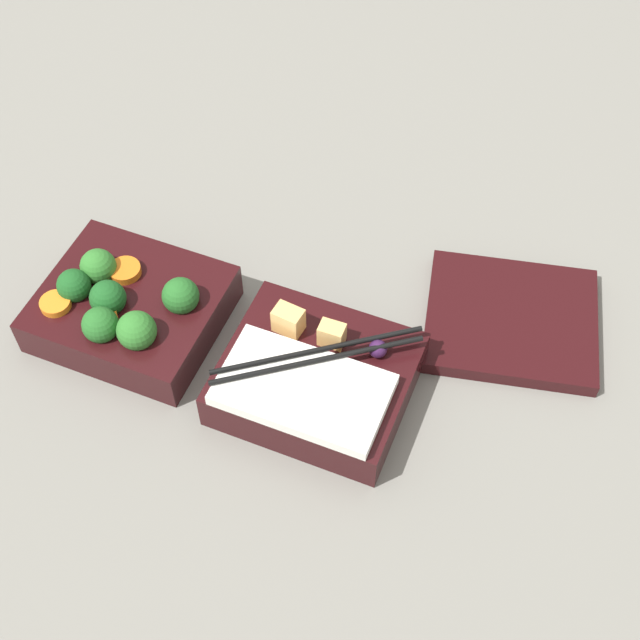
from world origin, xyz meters
TOP-DOWN VIEW (x-y plane):
  - ground_plane at (0.00, 0.00)m, footprint 3.00×3.00m
  - bento_tray_vegetable at (-0.10, -0.01)m, footprint 0.17×0.15m
  - bento_tray_rice at (0.10, -0.01)m, footprint 0.17×0.15m
  - bento_lid at (0.25, 0.14)m, footprint 0.19×0.18m

SIDE VIEW (x-z plane):
  - ground_plane at x=0.00m, z-range 0.00..0.00m
  - bento_lid at x=0.25m, z-range 0.00..0.02m
  - bento_tray_rice at x=0.10m, z-range -0.01..0.06m
  - bento_tray_vegetable at x=-0.10m, z-range -0.01..0.06m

